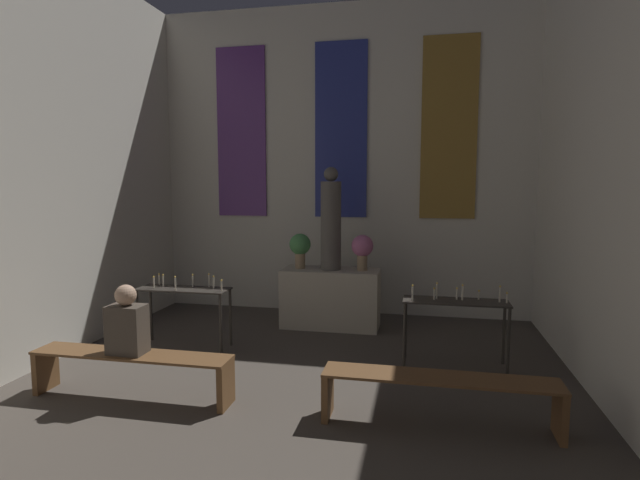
{
  "coord_description": "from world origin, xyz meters",
  "views": [
    {
      "loc": [
        1.31,
        2.56,
        2.14
      ],
      "look_at": [
        0.0,
        8.97,
        1.4
      ],
      "focal_mm": 28.0,
      "sensor_mm": 36.0,
      "label": 1
    }
  ],
  "objects": [
    {
      "name": "candle_rack_left",
      "position": [
        -1.72,
        8.47,
        0.67
      ],
      "size": [
        1.21,
        0.39,
        0.97
      ],
      "color": "#332D28",
      "rests_on": "ground_plane"
    },
    {
      "name": "statue",
      "position": [
        0.0,
        9.77,
        1.58
      ],
      "size": [
        0.3,
        0.3,
        1.51
      ],
      "color": "#5B5651",
      "rests_on": "altar"
    },
    {
      "name": "pew_back_left",
      "position": [
        -1.49,
        6.88,
        0.34
      ],
      "size": [
        2.05,
        0.36,
        0.46
      ],
      "color": "brown",
      "rests_on": "ground_plane"
    },
    {
      "name": "person_seated",
      "position": [
        -1.53,
        6.88,
        0.77
      ],
      "size": [
        0.36,
        0.24,
        0.69
      ],
      "color": "#4C4238",
      "rests_on": "pew_back_left"
    },
    {
      "name": "flower_vase_left",
      "position": [
        -0.47,
        9.77,
        1.2
      ],
      "size": [
        0.32,
        0.32,
        0.53
      ],
      "color": "#937A5B",
      "rests_on": "altar"
    },
    {
      "name": "candle_rack_right",
      "position": [
        1.72,
        8.47,
        0.67
      ],
      "size": [
        1.21,
        0.39,
        0.98
      ],
      "color": "#332D28",
      "rests_on": "ground_plane"
    },
    {
      "name": "pew_back_right",
      "position": [
        1.49,
        6.88,
        0.34
      ],
      "size": [
        2.05,
        0.36,
        0.46
      ],
      "color": "brown",
      "rests_on": "ground_plane"
    },
    {
      "name": "altar",
      "position": [
        0.0,
        9.77,
        0.44
      ],
      "size": [
        1.44,
        0.62,
        0.87
      ],
      "color": "#BCB29E",
      "rests_on": "ground_plane"
    },
    {
      "name": "wall_back",
      "position": [
        0.0,
        10.73,
        2.52
      ],
      "size": [
        6.29,
        0.16,
        4.99
      ],
      "color": "silver",
      "rests_on": "ground_plane"
    },
    {
      "name": "flower_vase_right",
      "position": [
        0.47,
        9.77,
        1.2
      ],
      "size": [
        0.32,
        0.32,
        0.53
      ],
      "color": "#937A5B",
      "rests_on": "altar"
    }
  ]
}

